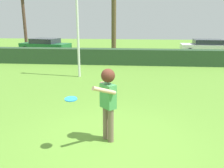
{
  "coord_description": "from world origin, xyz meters",
  "views": [
    {
      "loc": [
        0.5,
        -5.22,
        2.87
      ],
      "look_at": [
        -0.08,
        1.08,
        1.15
      ],
      "focal_mm": 38.49,
      "sensor_mm": 36.0,
      "label": 1
    }
  ],
  "objects_px": {
    "person": "(108,96)",
    "parked_car_white": "(207,46)",
    "lamppost": "(77,9)",
    "frisbee": "(71,99)",
    "parked_car_green": "(45,45)"
  },
  "relations": [
    {
      "from": "parked_car_white",
      "to": "frisbee",
      "type": "bearing_deg",
      "value": -115.02
    },
    {
      "from": "person",
      "to": "parked_car_white",
      "type": "xyz_separation_m",
      "value": [
        6.58,
        15.14,
        -0.44
      ]
    },
    {
      "from": "frisbee",
      "to": "parked_car_green",
      "type": "bearing_deg",
      "value": 112.26
    },
    {
      "from": "frisbee",
      "to": "lamppost",
      "type": "height_order",
      "value": "lamppost"
    },
    {
      "from": "frisbee",
      "to": "parked_car_green",
      "type": "xyz_separation_m",
      "value": [
        -6.3,
        15.4,
        -0.53
      ]
    },
    {
      "from": "parked_car_green",
      "to": "parked_car_white",
      "type": "distance_m",
      "value": 13.62
    },
    {
      "from": "person",
      "to": "parked_car_white",
      "type": "height_order",
      "value": "person"
    },
    {
      "from": "lamppost",
      "to": "person",
      "type": "bearing_deg",
      "value": -71.48
    },
    {
      "from": "person",
      "to": "frisbee",
      "type": "xyz_separation_m",
      "value": [
        -0.74,
        -0.53,
        0.09
      ]
    },
    {
      "from": "parked_car_green",
      "to": "parked_car_white",
      "type": "bearing_deg",
      "value": 1.1
    },
    {
      "from": "person",
      "to": "frisbee",
      "type": "distance_m",
      "value": 0.91
    },
    {
      "from": "person",
      "to": "lamppost",
      "type": "height_order",
      "value": "lamppost"
    },
    {
      "from": "frisbee",
      "to": "parked_car_white",
      "type": "xyz_separation_m",
      "value": [
        7.31,
        15.66,
        -0.53
      ]
    },
    {
      "from": "frisbee",
      "to": "parked_car_green",
      "type": "height_order",
      "value": "parked_car_green"
    },
    {
      "from": "person",
      "to": "parked_car_white",
      "type": "distance_m",
      "value": 16.51
    }
  ]
}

